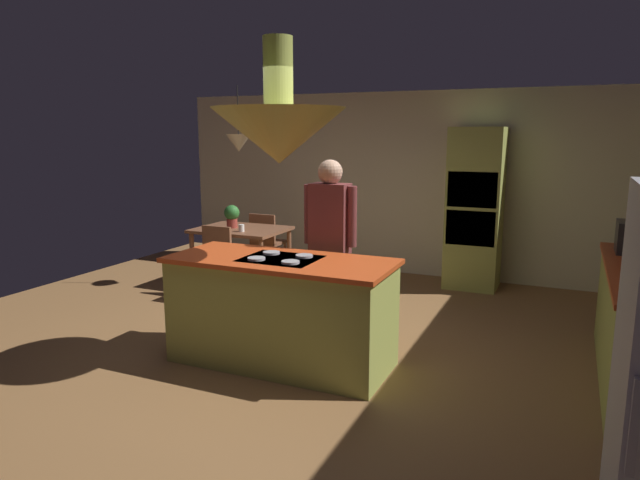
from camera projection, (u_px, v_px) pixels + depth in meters
The scene contains 12 objects.
ground at pixel (292, 354), 5.15m from camera, with size 8.16×8.16×0.00m, color olive.
wall_back at pixel (401, 184), 8.01m from camera, with size 6.80×0.10×2.55m, color beige.
kitchen_island at pixel (281, 311), 4.88m from camera, with size 1.94×0.84×0.96m.
oven_tower at pixel (475, 209), 7.25m from camera, with size 0.66×0.62×2.06m.
dining_table at pixel (241, 236), 7.41m from camera, with size 1.14×0.88×0.76m.
person_at_island at pixel (330, 238), 5.34m from camera, with size 0.53×0.23×1.74m.
range_hood at pixel (279, 132), 4.60m from camera, with size 1.10×1.10×1.00m.
pendant_light_over_table at pixel (239, 143), 7.19m from camera, with size 0.32×0.32×0.82m.
chair_facing_island at pixel (213, 257), 6.85m from camera, with size 0.40×0.40×0.87m.
chair_by_back_wall at pixel (266, 239), 8.03m from camera, with size 0.40×0.40×0.87m.
potted_plant_on_table at pixel (232, 215), 7.40m from camera, with size 0.20×0.20×0.30m.
cup_on_table at pixel (242, 228), 7.13m from camera, with size 0.07×0.07×0.09m, color white.
Camera 1 is at (2.21, -4.35, 1.98)m, focal length 31.78 mm.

